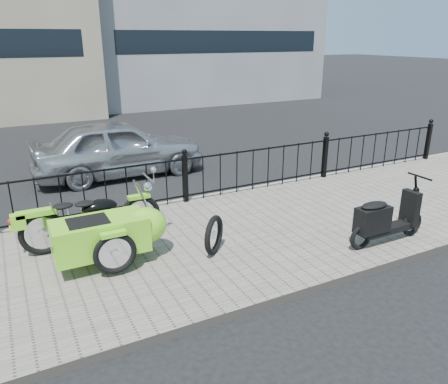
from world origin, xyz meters
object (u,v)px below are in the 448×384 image
motorcycle_sidecar (111,229)px  scooter (384,220)px  spare_tire (214,235)px  sedan_car (118,148)px

motorcycle_sidecar → scooter: 4.20m
spare_tire → sedan_car: bearing=91.6°
sedan_car → motorcycle_sidecar: bearing=163.4°
spare_tire → motorcycle_sidecar: bearing=158.9°
scooter → motorcycle_sidecar: bearing=159.6°
motorcycle_sidecar → scooter: (3.94, -1.47, -0.07)m
scooter → sedan_car: 6.48m
motorcycle_sidecar → sedan_car: bearing=73.9°
motorcycle_sidecar → spare_tire: size_ratio=3.74×
motorcycle_sidecar → spare_tire: bearing=-21.1°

